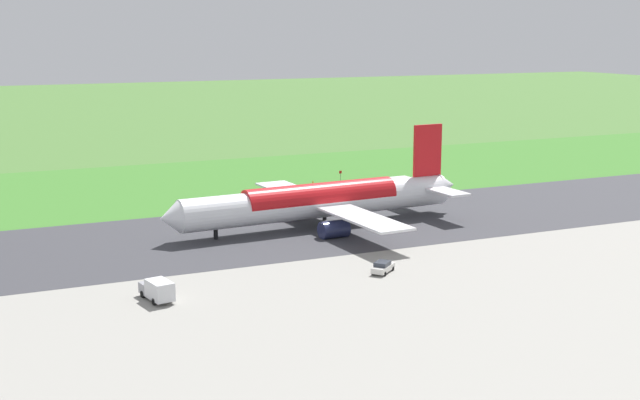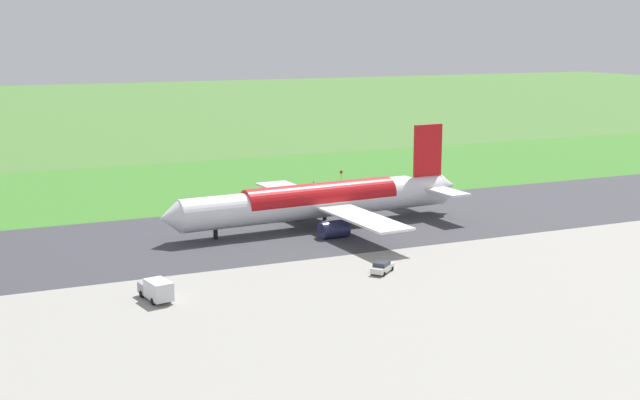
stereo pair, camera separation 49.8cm
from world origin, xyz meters
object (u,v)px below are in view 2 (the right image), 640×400
object	(u,v)px
service_car_followme	(382,267)
traffic_cone_orange	(314,182)
airliner_main	(322,201)
no_stopping_sign	(341,175)
service_truck_baggage	(156,289)

from	to	relation	value
service_car_followme	traffic_cone_orange	xyz separation A→B (m)	(-18.41, -65.52, -0.57)
airliner_main	no_stopping_sign	bearing A→B (deg)	-119.51
service_truck_baggage	traffic_cone_orange	world-z (taller)	service_truck_baggage
airliner_main	service_truck_baggage	bearing A→B (deg)	38.96
service_car_followme	no_stopping_sign	world-z (taller)	no_stopping_sign
service_truck_baggage	service_car_followme	distance (m)	30.15
service_truck_baggage	traffic_cone_orange	distance (m)	81.07
service_car_followme	traffic_cone_orange	bearing A→B (deg)	-105.70
no_stopping_sign	traffic_cone_orange	xyz separation A→B (m)	(6.14, -0.67, -1.10)
service_truck_baggage	service_car_followme	size ratio (longest dim) A/B	1.40
traffic_cone_orange	airliner_main	bearing A→B (deg)	68.57
no_stopping_sign	traffic_cone_orange	distance (m)	6.27
service_truck_baggage	traffic_cone_orange	size ratio (longest dim) A/B	11.13
airliner_main	traffic_cone_orange	xyz separation A→B (m)	(-14.74, -37.57, -4.08)
service_truck_baggage	service_car_followme	bearing A→B (deg)	178.85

